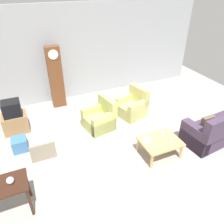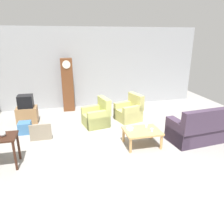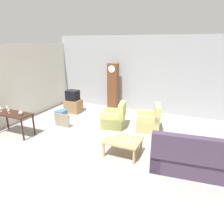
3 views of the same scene
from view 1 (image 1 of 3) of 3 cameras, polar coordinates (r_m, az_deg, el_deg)
The scene contains 15 objects.
ground_plane at distance 5.89m, azimuth 6.26°, elevation -9.56°, with size 10.40×10.40×0.00m, color #999691.
garage_door_wall at distance 8.05m, azimuth -5.87°, elevation 15.39°, with size 8.40×0.16×3.20m, color #9EA0A5.
couch_floral at distance 6.69m, azimuth 26.46°, elevation -3.72°, with size 2.18×1.09×1.04m.
armchair_olive_near at distance 6.45m, azimuth -3.13°, elevation -1.76°, with size 0.93×0.90×0.92m.
armchair_olive_far at distance 7.05m, azimuth 5.35°, elevation 1.36°, with size 0.96×0.94×0.92m.
coffee_table_wood at distance 5.59m, azimuth 12.38°, elevation -7.73°, with size 0.96×0.76×0.45m.
grandfather_clock at distance 7.49m, azimuth -14.39°, elevation 8.67°, with size 0.44×0.30×2.06m.
tv_stand_cabinet at distance 6.91m, azimuth -23.77°, elevation -2.57°, with size 0.68×0.52×0.55m, color #997047.
tv_crt at distance 6.67m, azimuth -24.67°, elevation 0.86°, with size 0.48×0.44×0.42m, color black.
framed_picture_leaning at distance 5.66m, azimuth -17.42°, elevation -9.95°, with size 0.60×0.05×0.48m, color gray.
storage_box_blue at distance 6.21m, azimuth -22.86°, elevation -7.73°, with size 0.37×0.37×0.35m, color teal.
glass_dome_cloche at distance 4.45m, azimuth -24.97°, elevation -15.83°, with size 0.13×0.13×0.13m, color silver.
cup_white_porcelain at distance 5.72m, azimuth 13.08°, elevation -5.44°, with size 0.08×0.08×0.08m, color white.
cup_blue_rimmed at distance 5.56m, azimuth 15.14°, elevation -7.04°, with size 0.08×0.08×0.09m, color silver.
bowl_white_stacked at distance 5.45m, azimuth 9.09°, elevation -7.25°, with size 0.20×0.20×0.06m, color white.
Camera 1 is at (-2.31, -3.76, 3.90)m, focal length 35.17 mm.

